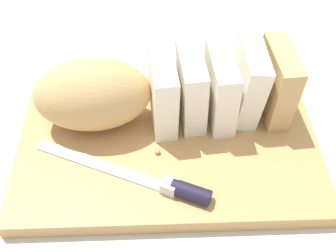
# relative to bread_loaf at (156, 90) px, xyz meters

# --- Properties ---
(ground_plane) EXTENTS (3.00, 3.00, 0.00)m
(ground_plane) POSITION_rel_bread_loaf_xyz_m (0.02, -0.05, -0.08)
(ground_plane) COLOR beige
(cutting_board) EXTENTS (0.43, 0.27, 0.02)m
(cutting_board) POSITION_rel_bread_loaf_xyz_m (0.02, -0.05, -0.07)
(cutting_board) COLOR tan
(cutting_board) RESTS_ON ground_plane
(bread_loaf) EXTENTS (0.36, 0.13, 0.11)m
(bread_loaf) POSITION_rel_bread_loaf_xyz_m (0.00, 0.00, 0.00)
(bread_loaf) COLOR tan
(bread_loaf) RESTS_ON cutting_board
(bread_knife) EXTENTS (0.24, 0.11, 0.02)m
(bread_knife) POSITION_rel_bread_loaf_xyz_m (0.01, -0.12, -0.05)
(bread_knife) COLOR silver
(bread_knife) RESTS_ON cutting_board
(crumb_near_knife) EXTENTS (0.01, 0.01, 0.01)m
(crumb_near_knife) POSITION_rel_bread_loaf_xyz_m (0.01, -0.01, -0.05)
(crumb_near_knife) COLOR tan
(crumb_near_knife) RESTS_ON cutting_board
(crumb_near_loaf) EXTENTS (0.01, 0.01, 0.01)m
(crumb_near_loaf) POSITION_rel_bread_loaf_xyz_m (0.00, -0.07, -0.05)
(crumb_near_loaf) COLOR tan
(crumb_near_loaf) RESTS_ON cutting_board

